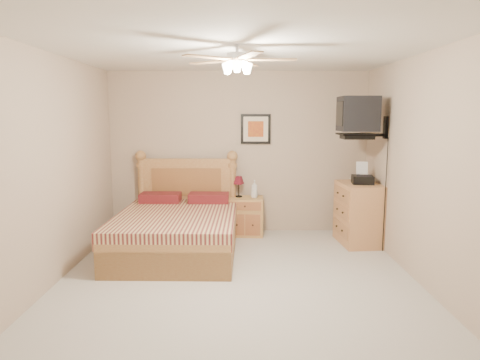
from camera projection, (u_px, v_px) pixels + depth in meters
name	position (u px, v px, depth m)	size (l,w,h in m)	color
floor	(237.00, 285.00, 4.65)	(4.50, 4.50, 0.00)	#ACA59B
ceiling	(237.00, 48.00, 4.27)	(4.00, 4.50, 0.04)	white
wall_back	(238.00, 153.00, 6.68)	(4.00, 0.04, 2.50)	tan
wall_front	(235.00, 228.00, 2.23)	(4.00, 0.04, 2.50)	tan
wall_left	(46.00, 172.00, 4.46)	(0.04, 4.50, 2.50)	tan
wall_right	(429.00, 172.00, 4.46)	(0.04, 4.50, 2.50)	tan
bed	(177.00, 205.00, 5.66)	(1.53, 2.01, 1.30)	#A36437
nightstand	(246.00, 216.00, 6.59)	(0.54, 0.40, 0.58)	#B68641
table_lamp	(239.00, 187.00, 6.58)	(0.18, 0.18, 0.32)	maroon
lotion_bottle	(254.00, 189.00, 6.53)	(0.10, 0.10, 0.27)	silver
framed_picture	(256.00, 129.00, 6.61)	(0.46, 0.04, 0.46)	black
dresser	(359.00, 214.00, 6.12)	(0.52, 0.74, 0.88)	#B4814C
fax_machine	(363.00, 173.00, 5.99)	(0.29, 0.30, 0.30)	black
magazine_lower	(353.00, 180.00, 6.26)	(0.20, 0.27, 0.03)	beige
magazine_upper	(355.00, 179.00, 6.24)	(0.18, 0.25, 0.02)	gray
wall_tv	(369.00, 117.00, 5.70)	(0.56, 0.46, 0.58)	black
ceiling_fan	(237.00, 60.00, 4.09)	(1.14, 1.14, 0.28)	silver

